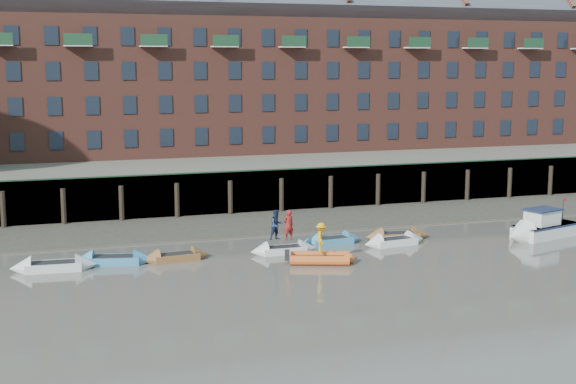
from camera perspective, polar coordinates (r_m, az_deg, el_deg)
name	(u,v)px	position (r m, az deg, el deg)	size (l,w,h in m)	color
ground	(373,291)	(40.59, 6.09, -7.02)	(220.00, 220.00, 0.00)	#5F5A52
foreshore	(271,223)	(57.02, -1.25, -2.22)	(110.00, 8.00, 0.50)	#3D382F
mud_band	(285,233)	(53.84, -0.21, -2.91)	(110.00, 1.60, 0.10)	#4C4336
river_wall	(254,192)	(60.88, -2.44, 0.03)	(110.00, 1.23, 3.30)	#2D2A26
bank_terrace	(214,169)	(73.96, -5.25, 1.65)	(110.00, 28.00, 3.20)	#5E594D
apartment_terrace	(210,45)	(74.30, -5.55, 10.35)	(80.60, 15.56, 20.98)	brown
rowboat_0	(54,266)	(46.01, -16.33, -5.09)	(4.73, 1.68, 1.35)	silver
rowboat_1	(114,260)	(46.64, -12.29, -4.74)	(4.69, 2.21, 1.31)	teal
rowboat_2	(176,257)	(46.81, -7.98, -4.60)	(4.13, 1.55, 1.17)	brown
rowboat_3	(283,250)	(48.08, -0.32, -4.13)	(4.11, 1.27, 1.18)	silver
rowboat_4	(331,241)	(50.51, 3.08, -3.49)	(4.24, 1.57, 1.20)	teal
rowboat_5	(394,242)	(50.66, 7.57, -3.51)	(4.37, 1.70, 1.24)	silver
rowboat_6	(397,236)	(52.31, 7.79, -3.11)	(4.41, 1.76, 1.24)	brown
rib_tender	(322,258)	(45.86, 2.46, -4.72)	(3.76, 2.76, 0.64)	#D75B21
motor_launch	(536,229)	(54.33, 17.21, -2.54)	(6.22, 3.54, 2.44)	silver
person_rower_a	(288,225)	(47.83, 0.03, -2.37)	(0.66, 0.43, 1.81)	maroon
person_rower_b	(277,225)	(47.90, -0.81, -2.35)	(0.89, 0.69, 1.82)	#19233F
person_rib_crew	(321,238)	(45.64, 2.38, -3.26)	(1.12, 0.64, 1.73)	orange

